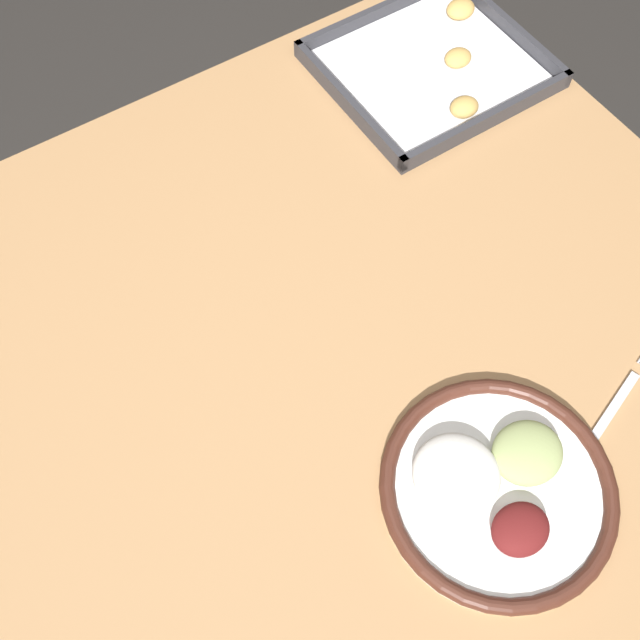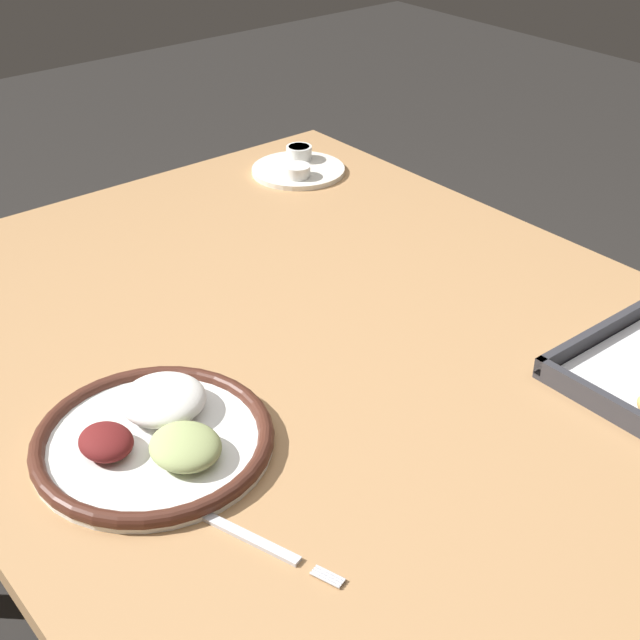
{
  "view_description": "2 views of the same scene",
  "coord_description": "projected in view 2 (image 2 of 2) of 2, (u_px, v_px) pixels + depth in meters",
  "views": [
    {
      "loc": [
        -0.24,
        -0.4,
        1.68
      ],
      "look_at": [
        0.03,
        0.0,
        0.8
      ],
      "focal_mm": 42.0,
      "sensor_mm": 36.0,
      "label": 1
    },
    {
      "loc": [
        0.85,
        -0.67,
        1.47
      ],
      "look_at": [
        0.03,
        0.0,
        0.8
      ],
      "focal_mm": 50.0,
      "sensor_mm": 36.0,
      "label": 2
    }
  ],
  "objects": [
    {
      "name": "dining_table",
      "position": [
        309.0,
        384.0,
        1.34
      ],
      "size": [
        1.28,
        1.05,
        0.77
      ],
      "color": "#AD7F51",
      "rests_on": "ground_plane"
    },
    {
      "name": "dinner_plate",
      "position": [
        155.0,
        436.0,
        1.06
      ],
      "size": [
        0.29,
        0.29,
        0.05
      ],
      "color": "white",
      "rests_on": "dining_table"
    },
    {
      "name": "fork",
      "position": [
        250.0,
        538.0,
        0.94
      ],
      "size": [
        0.2,
        0.08,
        0.0
      ],
      "rotation": [
        0.0,
        0.0,
        0.32
      ],
      "color": "silver",
      "rests_on": "dining_table"
    },
    {
      "name": "saucer_plate",
      "position": [
        298.0,
        167.0,
        1.78
      ],
      "size": [
        0.19,
        0.19,
        0.04
      ],
      "color": "white",
      "rests_on": "dining_table"
    }
  ]
}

